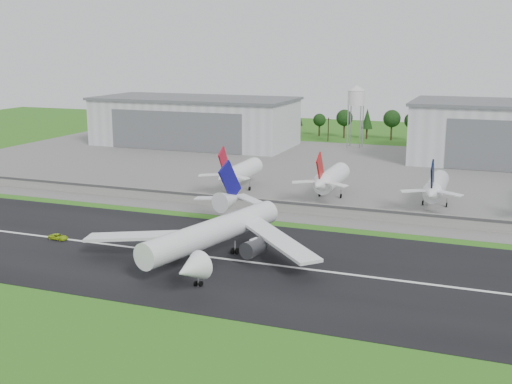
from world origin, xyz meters
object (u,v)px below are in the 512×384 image
at_px(parked_jet_navy, 435,187).
at_px(parked_jet_red_a, 238,172).
at_px(main_airliner, 213,238).
at_px(ground_vehicle, 58,237).
at_px(parked_jet_red_b, 329,179).

bearing_deg(parked_jet_navy, parked_jet_red_a, 179.98).
bearing_deg(main_airliner, ground_vehicle, 15.25).
bearing_deg(parked_jet_red_b, main_airliner, -98.35).
relative_size(parked_jet_red_b, parked_jet_navy, 1.00).
relative_size(ground_vehicle, parked_jet_navy, 0.16).
bearing_deg(parked_jet_navy, main_airliner, -122.23).
height_order(parked_jet_red_b, parked_jet_navy, parked_jet_red_b).
distance_m(main_airliner, parked_jet_navy, 79.19).
bearing_deg(parked_jet_navy, parked_jet_red_b, 179.95).
distance_m(main_airliner, ground_vehicle, 42.38).
relative_size(ground_vehicle, parked_jet_red_b, 0.16).
height_order(main_airliner, parked_jet_red_a, main_airliner).
xyz_separation_m(main_airliner, parked_jet_navy, (42.23, 66.98, 1.25)).
distance_m(ground_vehicle, parked_jet_navy, 108.20).
bearing_deg(parked_jet_red_b, ground_vehicle, -127.62).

